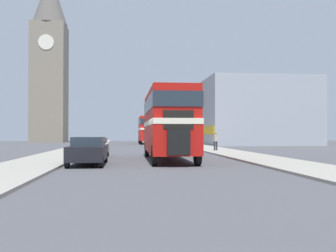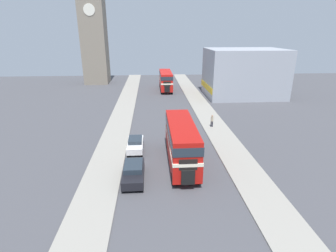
% 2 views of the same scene
% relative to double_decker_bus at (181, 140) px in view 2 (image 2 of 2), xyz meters
% --- Properties ---
extents(ground_plane, '(120.00, 120.00, 0.00)m').
position_rel_double_decker_bus_xyz_m(ground_plane, '(-0.79, -2.89, -2.53)').
color(ground_plane, '#47474C').
extents(sidewalk_right, '(3.50, 120.00, 0.12)m').
position_rel_double_decker_bus_xyz_m(sidewalk_right, '(5.96, -2.89, -2.47)').
color(sidewalk_right, gray).
rests_on(sidewalk_right, ground_plane).
extents(sidewalk_left, '(3.50, 120.00, 0.12)m').
position_rel_double_decker_bus_xyz_m(sidewalk_left, '(-7.54, -2.89, -2.47)').
color(sidewalk_left, gray).
rests_on(sidewalk_left, ground_plane).
extents(double_decker_bus, '(2.57, 9.96, 4.24)m').
position_rel_double_decker_bus_xyz_m(double_decker_bus, '(0.00, 0.00, 0.00)').
color(double_decker_bus, '#B2140F').
rests_on(double_decker_bus, ground_plane).
extents(bus_distant, '(2.55, 9.93, 4.18)m').
position_rel_double_decker_bus_xyz_m(bus_distant, '(0.51, 35.04, -0.03)').
color(bus_distant, red).
rests_on(bus_distant, ground_plane).
extents(car_parked_near, '(1.83, 4.60, 1.50)m').
position_rel_double_decker_bus_xyz_m(car_parked_near, '(-4.61, -2.83, -1.76)').
color(car_parked_near, black).
rests_on(car_parked_near, ground_plane).
extents(car_parked_mid, '(1.70, 4.08, 1.36)m').
position_rel_double_decker_bus_xyz_m(car_parked_mid, '(-4.77, 3.48, -1.81)').
color(car_parked_mid, white).
rests_on(car_parked_mid, ground_plane).
extents(pedestrian_walking, '(0.34, 0.34, 1.70)m').
position_rel_double_decker_bus_xyz_m(pedestrian_walking, '(5.44, 10.08, -1.45)').
color(pedestrian_walking, '#282833').
rests_on(pedestrian_walking, sidewalk_right).
extents(church_tower, '(6.10, 6.10, 30.45)m').
position_rel_double_decker_bus_xyz_m(church_tower, '(-16.45, 45.09, 13.02)').
color(church_tower, gray).
rests_on(church_tower, ground_plane).
extents(shop_building_block, '(15.06, 10.85, 9.38)m').
position_rel_double_decker_bus_xyz_m(shop_building_block, '(15.93, 28.44, 2.16)').
color(shop_building_block, '#999EA8').
rests_on(shop_building_block, ground_plane).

